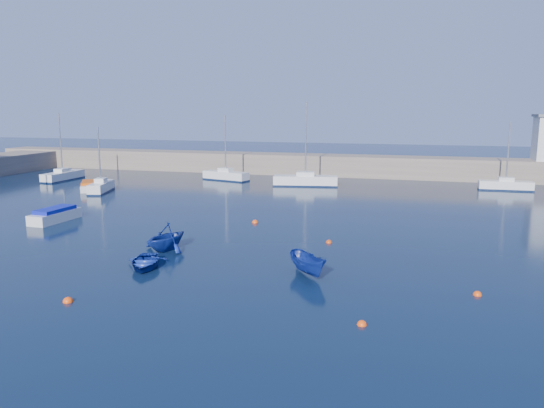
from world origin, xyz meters
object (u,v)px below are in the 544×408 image
(sailboat_7, at_px, (505,185))
(motorboat_1, at_px, (55,215))
(dinghy_right, at_px, (308,264))
(motorboat_2, at_px, (90,186))
(dinghy_left, at_px, (166,237))
(sailboat_5, at_px, (226,175))
(sailboat_6, at_px, (305,180))
(dinghy_center, at_px, (145,262))
(sailboat_4, at_px, (63,176))
(sailboat_3, at_px, (101,187))

(sailboat_7, bearing_deg, motorboat_1, 125.13)
(motorboat_1, xyz_separation_m, dinghy_right, (21.51, -7.72, 0.09))
(motorboat_2, xyz_separation_m, dinghy_left, (19.17, -19.78, 0.40))
(motorboat_1, relative_size, dinghy_left, 1.38)
(motorboat_2, height_order, dinghy_left, dinghy_left)
(sailboat_5, relative_size, sailboat_6, 0.83)
(motorboat_1, xyz_separation_m, dinghy_left, (12.12, -5.27, 0.34))
(motorboat_1, xyz_separation_m, motorboat_2, (-7.05, 14.52, -0.05))
(dinghy_center, bearing_deg, motorboat_2, 110.90)
(sailboat_4, height_order, dinghy_center, sailboat_4)
(motorboat_1, height_order, dinghy_center, motorboat_1)
(sailboat_3, bearing_deg, sailboat_4, 128.95)
(sailboat_3, xyz_separation_m, dinghy_center, (17.64, -22.35, -0.27))
(sailboat_6, xyz_separation_m, dinghy_center, (-1.63, -32.80, -0.31))
(sailboat_3, bearing_deg, dinghy_left, -64.03)
(sailboat_6, bearing_deg, sailboat_5, 69.61)
(sailboat_5, relative_size, sailboat_7, 1.08)
(sailboat_7, distance_m, dinghy_right, 37.04)
(sailboat_6, height_order, dinghy_left, sailboat_6)
(sailboat_4, distance_m, motorboat_2, 9.65)
(dinghy_center, distance_m, dinghy_right, 8.90)
(sailboat_5, distance_m, motorboat_2, 15.86)
(motorboat_2, height_order, dinghy_right, dinghy_right)
(dinghy_center, distance_m, dinghy_left, 3.68)
(motorboat_2, xyz_separation_m, dinghy_right, (28.56, -22.23, 0.15))
(dinghy_center, bearing_deg, dinghy_right, -11.88)
(dinghy_center, relative_size, dinghy_left, 0.97)
(sailboat_4, relative_size, dinghy_center, 2.60)
(sailboat_5, relative_size, motorboat_1, 1.76)
(sailboat_3, bearing_deg, dinghy_center, -68.06)
(sailboat_7, distance_m, dinghy_center, 42.13)
(sailboat_6, relative_size, motorboat_1, 2.10)
(sailboat_3, bearing_deg, motorboat_1, -86.18)
(sailboat_3, xyz_separation_m, motorboat_1, (4.95, -13.49, -0.09))
(dinghy_center, bearing_deg, sailboat_3, 109.00)
(sailboat_5, distance_m, sailboat_6, 10.42)
(sailboat_3, distance_m, sailboat_5, 15.28)
(dinghy_center, bearing_deg, sailboat_5, 84.67)
(sailboat_3, relative_size, motorboat_1, 1.52)
(dinghy_left, bearing_deg, sailboat_4, 153.03)
(sailboat_7, bearing_deg, motorboat_2, 104.11)
(sailboat_6, bearing_deg, sailboat_3, 108.45)
(sailboat_5, xyz_separation_m, dinghy_right, (17.44, -33.53, -0.00))
(sailboat_3, height_order, motorboat_2, sailboat_3)
(dinghy_left, height_order, dinghy_right, dinghy_left)
(sailboat_7, bearing_deg, sailboat_6, 95.44)
(sailboat_6, height_order, dinghy_right, sailboat_6)
(sailboat_5, bearing_deg, dinghy_right, -136.87)
(sailboat_3, height_order, dinghy_right, sailboat_3)
(sailboat_5, height_order, motorboat_2, sailboat_5)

